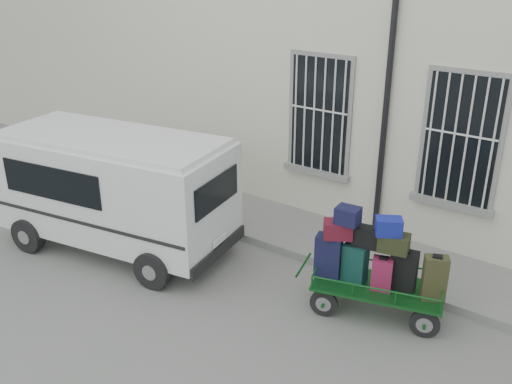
{
  "coord_description": "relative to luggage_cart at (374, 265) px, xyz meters",
  "views": [
    {
      "loc": [
        4.79,
        -6.4,
        5.2
      ],
      "look_at": [
        -0.5,
        1.0,
        1.3
      ],
      "focal_mm": 40.0,
      "sensor_mm": 36.0,
      "label": 1
    }
  ],
  "objects": [
    {
      "name": "luggage_cart",
      "position": [
        0.0,
        0.0,
        0.0
      ],
      "size": [
        2.31,
        1.34,
        1.72
      ],
      "rotation": [
        0.0,
        0.0,
        0.26
      ],
      "color": "black",
      "rests_on": "ground"
    },
    {
      "name": "sidewalk",
      "position": [
        -1.93,
        1.56,
        -0.77
      ],
      "size": [
        24.0,
        1.7,
        0.15
      ],
      "primitive_type": "cube",
      "color": "gray",
      "rests_on": "ground"
    },
    {
      "name": "ground",
      "position": [
        -1.93,
        -0.64,
        -0.85
      ],
      "size": [
        80.0,
        80.0,
        0.0
      ],
      "primitive_type": "plane",
      "color": "slate",
      "rests_on": "ground"
    },
    {
      "name": "building",
      "position": [
        -1.93,
        4.86,
        2.15
      ],
      "size": [
        24.0,
        5.15,
        6.0
      ],
      "color": "beige",
      "rests_on": "ground"
    },
    {
      "name": "van",
      "position": [
        -4.77,
        -0.78,
        0.41
      ],
      "size": [
        4.58,
        2.52,
        2.19
      ],
      "rotation": [
        0.0,
        0.0,
        0.16
      ],
      "color": "white",
      "rests_on": "ground"
    }
  ]
}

